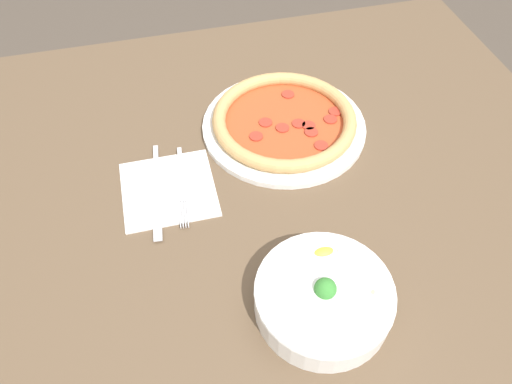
{
  "coord_description": "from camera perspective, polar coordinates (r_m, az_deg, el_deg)",
  "views": [
    {
      "loc": [
        0.18,
        0.56,
        1.42
      ],
      "look_at": [
        0.04,
        0.03,
        0.77
      ],
      "focal_mm": 35.0,
      "sensor_mm": 36.0,
      "label": 1
    }
  ],
  "objects": [
    {
      "name": "napkin",
      "position": [
        0.89,
        -9.97,
        0.32
      ],
      "size": [
        0.16,
        0.16,
        0.0
      ],
      "color": "white",
      "rests_on": "dining_table"
    },
    {
      "name": "dining_table",
      "position": [
        0.97,
        2.06,
        -2.73
      ],
      "size": [
        1.19,
        1.05,
        0.75
      ],
      "color": "brown",
      "rests_on": "ground_plane"
    },
    {
      "name": "pizza",
      "position": [
        0.98,
        3.24,
        8.02
      ],
      "size": [
        0.32,
        0.32,
        0.04
      ],
      "color": "white",
      "rests_on": "dining_table"
    },
    {
      "name": "knife",
      "position": [
        0.9,
        -11.29,
        0.68
      ],
      "size": [
        0.03,
        0.22,
        0.01
      ],
      "rotation": [
        0.0,
        0.0,
        1.47
      ],
      "color": "silver",
      "rests_on": "napkin"
    },
    {
      "name": "ground_plane",
      "position": [
        1.54,
        1.36,
        -17.74
      ],
      "size": [
        8.0,
        8.0,
        0.0
      ],
      "primitive_type": "plane",
      "color": "#4C4238"
    },
    {
      "name": "fork",
      "position": [
        0.89,
        -8.48,
        0.88
      ],
      "size": [
        0.03,
        0.19,
        0.0
      ],
      "rotation": [
        0.0,
        0.0,
        1.47
      ],
      "color": "silver",
      "rests_on": "napkin"
    },
    {
      "name": "bowl",
      "position": [
        0.74,
        8.03,
        -11.69
      ],
      "size": [
        0.2,
        0.2,
        0.07
      ],
      "color": "white",
      "rests_on": "dining_table"
    }
  ]
}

